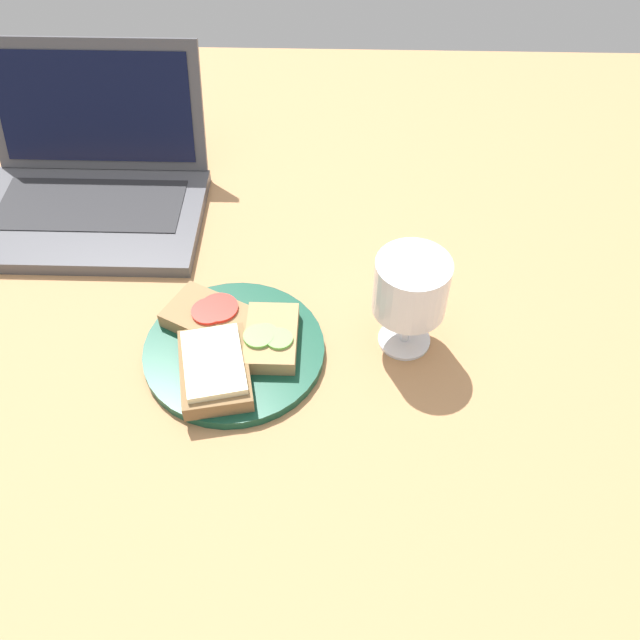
{
  "coord_description": "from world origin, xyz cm",
  "views": [
    {
      "loc": [
        5.2,
        -59.01,
        70.2
      ],
      "look_at": [
        3.65,
        -3.76,
        8.0
      ],
      "focal_mm": 40.0,
      "sensor_mm": 36.0,
      "label": 1
    }
  ],
  "objects": [
    {
      "name": "wooden_table",
      "position": [
        0.0,
        0.0,
        1.5
      ],
      "size": [
        140.0,
        140.0,
        3.0
      ],
      "primitive_type": "cube",
      "color": "#B27F51",
      "rests_on": "ground"
    },
    {
      "name": "plate",
      "position": [
        -6.66,
        -5.09,
        3.63
      ],
      "size": [
        21.79,
        21.79,
        1.25
      ],
      "primitive_type": "cylinder",
      "color": "#144733",
      "rests_on": "wooden_table"
    },
    {
      "name": "sandwich_with_tomato",
      "position": [
        -9.52,
        -1.48,
        5.35
      ],
      "size": [
        13.24,
        11.24,
        2.39
      ],
      "color": "#937047",
      "rests_on": "plate"
    },
    {
      "name": "sandwich_with_cheese",
      "position": [
        -8.29,
        -9.36,
        5.63
      ],
      "size": [
        9.97,
        12.93,
        2.95
      ],
      "color": "brown",
      "rests_on": "plate"
    },
    {
      "name": "sandwich_with_cucumber",
      "position": [
        -2.18,
        -4.44,
        5.41
      ],
      "size": [
        6.26,
        9.62,
        2.52
      ],
      "color": "#A88456",
      "rests_on": "plate"
    },
    {
      "name": "wine_glass",
      "position": [
        13.96,
        -2.43,
        11.94
      ],
      "size": [
        8.62,
        8.62,
        13.12
      ],
      "color": "white",
      "rests_on": "wooden_table"
    },
    {
      "name": "laptop",
      "position": [
        -29.92,
        22.22,
        6.87
      ],
      "size": [
        31.96,
        26.89,
        20.03
      ],
      "color": "#4C4C51",
      "rests_on": "wooden_table"
    }
  ]
}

